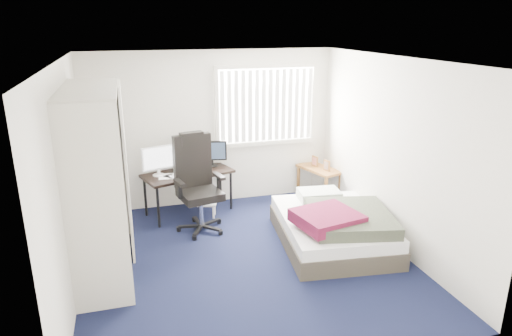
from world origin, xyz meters
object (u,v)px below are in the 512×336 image
at_px(desk, 187,169).
at_px(nightstand, 319,172).
at_px(office_chair, 198,193).
at_px(bed, 334,226).

height_order(desk, nightstand, desk).
xyz_separation_m(desk, nightstand, (2.23, -0.02, -0.24)).
bearing_deg(nightstand, office_chair, -164.13).
relative_size(nightstand, bed, 0.44).
distance_m(office_chair, nightstand, 2.26).
distance_m(office_chair, bed, 1.99).
distance_m(desk, office_chair, 0.66).
bearing_deg(nightstand, bed, -106.73).
bearing_deg(desk, nightstand, -0.46).
distance_m(desk, nightstand, 2.24).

